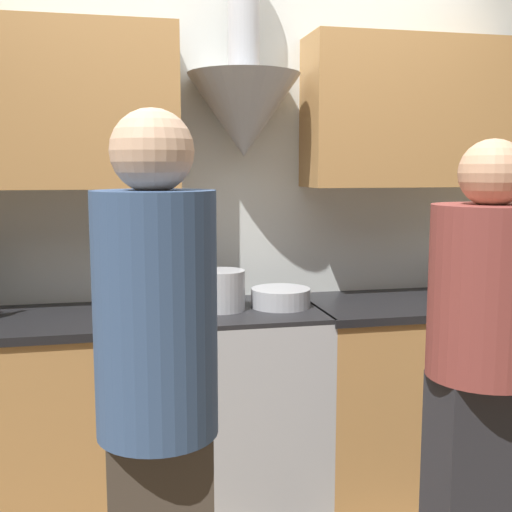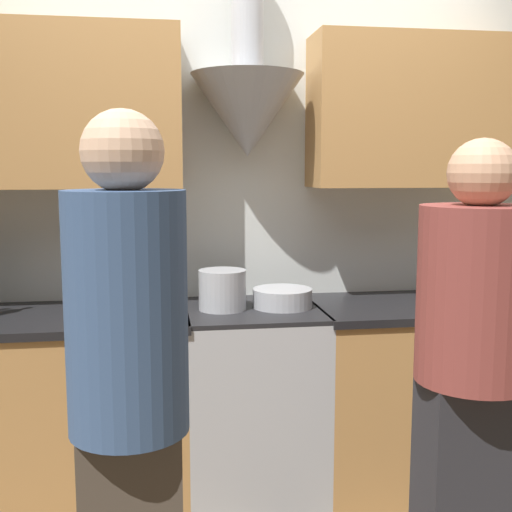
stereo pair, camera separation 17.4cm
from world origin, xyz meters
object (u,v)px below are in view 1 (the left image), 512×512
object	(u,v)px
mixing_bowl	(281,298)
orange_fruit	(480,300)
person_foreground_left	(158,408)
saucepan	(467,284)
stove_range	(251,404)
stock_pot	(221,290)
person_foreground_right	(483,370)

from	to	relation	value
mixing_bowl	orange_fruit	distance (m)	0.89
mixing_bowl	person_foreground_left	distance (m)	1.36
saucepan	person_foreground_left	size ratio (longest dim) A/B	0.10
stove_range	mixing_bowl	distance (m)	0.51
saucepan	person_foreground_left	xyz separation A→B (m)	(-1.61, -1.28, -0.03)
person_foreground_left	stock_pot	bearing A→B (deg)	73.28
orange_fruit	person_foreground_right	world-z (taller)	person_foreground_right
stove_range	orange_fruit	distance (m)	1.14
stove_range	saucepan	distance (m)	1.23
mixing_bowl	person_foreground_left	xyz separation A→B (m)	(-0.63, -1.20, -0.02)
stove_range	stock_pot	size ratio (longest dim) A/B	4.33
saucepan	person_foreground_left	world-z (taller)	person_foreground_left
stock_pot	person_foreground_left	bearing A→B (deg)	-106.72
stock_pot	saucepan	distance (m)	1.26
stove_range	saucepan	world-z (taller)	saucepan
person_foreground_right	orange_fruit	bearing A→B (deg)	59.36
stove_range	person_foreground_right	xyz separation A→B (m)	(0.56, -0.97, 0.43)
saucepan	orange_fruit	bearing A→B (deg)	-110.90
stock_pot	orange_fruit	distance (m)	1.16
stove_range	saucepan	bearing A→B (deg)	4.00
orange_fruit	stove_range	bearing A→B (deg)	167.44
mixing_bowl	saucepan	size ratio (longest dim) A/B	1.64
mixing_bowl	saucepan	xyz separation A→B (m)	(0.98, 0.08, 0.01)
stove_range	person_foreground_right	size ratio (longest dim) A/B	0.56
stock_pot	stove_range	bearing A→B (deg)	3.34
saucepan	person_foreground_right	distance (m)	1.19
stock_pot	saucepan	xyz separation A→B (m)	(1.26, 0.09, -0.03)
stove_range	mixing_bowl	size ratio (longest dim) A/B	3.40
mixing_bowl	saucepan	distance (m)	0.99
person_foreground_right	mixing_bowl	bearing A→B (deg)	113.57
person_foreground_right	stock_pot	bearing A→B (deg)	125.84
orange_fruit	person_foreground_left	bearing A→B (deg)	-146.80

